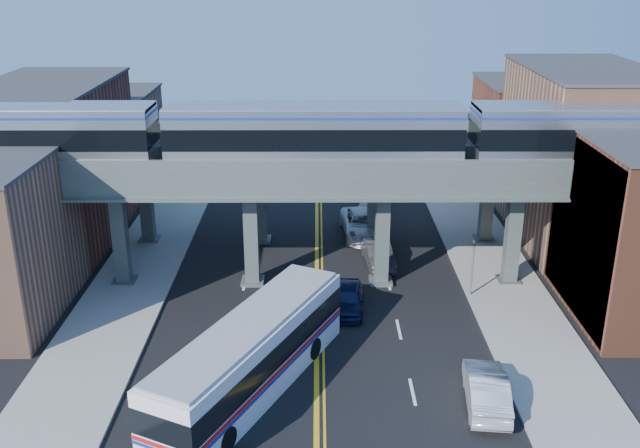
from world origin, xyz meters
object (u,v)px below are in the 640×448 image
at_px(transit_bus, 251,357).
at_px(car_lane_c, 364,225).
at_px(stop_sign, 322,292).
at_px(car_lane_d, 371,200).
at_px(car_lane_a, 348,299).
at_px(transit_train, 314,134).
at_px(car_lane_b, 378,254).
at_px(traffic_signal, 473,262).
at_px(car_parked_curb, 486,389).

distance_m(transit_bus, car_lane_c, 20.77).
xyz_separation_m(stop_sign, transit_bus, (-3.32, -6.75, 0.02)).
bearing_deg(car_lane_d, car_lane_c, -94.31).
bearing_deg(stop_sign, car_lane_d, 77.81).
distance_m(car_lane_a, car_lane_d, 17.93).
bearing_deg(transit_train, car_lane_b, 33.60).
distance_m(traffic_signal, car_lane_d, 16.81).
bearing_deg(transit_bus, stop_sign, -0.10).
distance_m(car_lane_b, car_parked_curb, 16.20).
bearing_deg(car_parked_curb, traffic_signal, -91.90).
distance_m(stop_sign, car_lane_a, 2.23).
relative_size(car_lane_a, car_parked_curb, 0.86).
bearing_deg(car_lane_c, car_lane_b, -87.44).
xyz_separation_m(transit_train, stop_sign, (0.46, -5.00, -7.73)).
bearing_deg(transit_train, car_lane_c, 65.87).
bearing_deg(traffic_signal, car_lane_b, 137.11).
height_order(car_lane_a, car_lane_c, car_lane_c).
bearing_deg(car_lane_a, transit_bus, -116.83).
height_order(car_lane_b, car_lane_c, car_lane_c).
bearing_deg(car_lane_a, transit_train, 121.94).
height_order(car_lane_a, car_lane_d, car_lane_a).
height_order(traffic_signal, car_lane_c, traffic_signal).
relative_size(car_lane_b, car_lane_c, 0.73).
xyz_separation_m(transit_train, transit_bus, (-2.86, -11.75, -7.71)).
relative_size(car_lane_a, car_lane_c, 0.68).
bearing_deg(transit_train, traffic_signal, -12.07).
xyz_separation_m(car_lane_b, car_lane_d, (0.37, 11.25, -0.03)).
height_order(car_lane_a, car_lane_b, car_lane_b).
height_order(car_lane_a, car_parked_curb, car_parked_curb).
height_order(car_lane_c, car_parked_curb, car_lane_c).
relative_size(transit_train, car_lane_d, 10.38).
relative_size(transit_train, stop_sign, 20.03).
height_order(transit_train, car_lane_d, transit_train).
bearing_deg(traffic_signal, car_lane_a, -167.05).
relative_size(car_lane_d, car_parked_curb, 1.01).
relative_size(stop_sign, transit_bus, 0.20).
bearing_deg(traffic_signal, transit_train, 167.93).
bearing_deg(transit_bus, car_lane_c, 8.01).
height_order(car_lane_b, car_parked_curb, car_parked_curb).
bearing_deg(car_lane_b, car_lane_d, 81.82).
bearing_deg(car_lane_b, car_lane_c, 90.60).
distance_m(car_lane_a, car_parked_curb, 11.00).
relative_size(traffic_signal, car_lane_d, 0.81).
bearing_deg(car_lane_d, traffic_signal, -68.36).
relative_size(transit_bus, car_lane_d, 2.63).
height_order(car_lane_d, car_parked_curb, car_parked_curb).
bearing_deg(transit_bus, car_parked_curb, -70.54).
bearing_deg(car_lane_a, car_lane_d, 85.70).
bearing_deg(car_lane_b, car_parked_curb, -83.34).
xyz_separation_m(transit_bus, car_lane_c, (6.44, 19.73, -0.89)).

